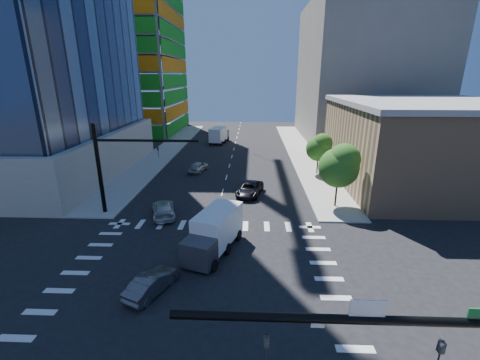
{
  "coord_description": "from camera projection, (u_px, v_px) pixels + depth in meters",
  "views": [
    {
      "loc": [
        3.57,
        -18.23,
        13.44
      ],
      "look_at": [
        2.53,
        8.0,
        4.87
      ],
      "focal_mm": 24.0,
      "sensor_mm": 36.0,
      "label": 1
    }
  ],
  "objects": [
    {
      "name": "car_sb_near",
      "position": [
        163.0,
        209.0,
        32.09
      ],
      "size": [
        3.53,
        5.46,
        1.47
      ],
      "primitive_type": "imported",
      "rotation": [
        0.0,
        0.0,
        3.46
      ],
      "color": "silver",
      "rests_on": "ground"
    },
    {
      "name": "ground",
      "position": [
        198.0,
        285.0,
        21.62
      ],
      "size": [
        160.0,
        160.0,
        0.0
      ],
      "primitive_type": "plane",
      "color": "black",
      "rests_on": "ground"
    },
    {
      "name": "construction_building",
      "position": [
        120.0,
        25.0,
        73.84
      ],
      "size": [
        25.16,
        34.5,
        70.6
      ],
      "color": "gray",
      "rests_on": "ground"
    },
    {
      "name": "bg_building_ne",
      "position": [
        363.0,
        73.0,
        68.5
      ],
      "size": [
        24.0,
        30.0,
        28.0
      ],
      "primitive_type": "cube",
      "color": "#67635D",
      "rests_on": "ground"
    },
    {
      "name": "tree_south",
      "position": [
        340.0,
        165.0,
        32.9
      ],
      "size": [
        4.16,
        4.16,
        6.82
      ],
      "color": "#382316",
      "rests_on": "sidewalk_ne"
    },
    {
      "name": "box_truck_near",
      "position": [
        213.0,
        236.0,
        25.14
      ],
      "size": [
        4.43,
        6.63,
        3.21
      ],
      "rotation": [
        0.0,
        0.0,
        -0.33
      ],
      "color": "black",
      "rests_on": "ground"
    },
    {
      "name": "road_markings",
      "position": [
        198.0,
        285.0,
        21.62
      ],
      "size": [
        20.0,
        20.0,
        0.01
      ],
      "primitive_type": "cube",
      "color": "silver",
      "rests_on": "ground"
    },
    {
      "name": "car_sb_mid",
      "position": [
        198.0,
        167.0,
        46.98
      ],
      "size": [
        2.8,
        4.63,
        1.47
      ],
      "primitive_type": "imported",
      "rotation": [
        0.0,
        0.0,
        2.88
      ],
      "color": "#A7ABAF",
      "rests_on": "ground"
    },
    {
      "name": "car_sb_cross",
      "position": [
        152.0,
        283.0,
        20.69
      ],
      "size": [
        2.94,
        4.33,
        1.35
      ],
      "primitive_type": "imported",
      "rotation": [
        0.0,
        0.0,
        2.73
      ],
      "color": "#47474C",
      "rests_on": "ground"
    },
    {
      "name": "sidewalk_nw",
      "position": [
        167.0,
        150.0,
        60.06
      ],
      "size": [
        5.0,
        60.0,
        0.15
      ],
      "primitive_type": "cube",
      "color": "#9A9691",
      "rests_on": "ground"
    },
    {
      "name": "commercial_building",
      "position": [
        424.0,
        144.0,
        39.93
      ],
      "size": [
        20.5,
        22.5,
        10.6
      ],
      "color": "#A4825F",
      "rests_on": "ground"
    },
    {
      "name": "sidewalk_ne",
      "position": [
        301.0,
        152.0,
        59.12
      ],
      "size": [
        5.0,
        60.0,
        0.15
      ],
      "primitive_type": "cube",
      "color": "#9A9691",
      "rests_on": "ground"
    },
    {
      "name": "signal_mast_nw",
      "position": [
        113.0,
        161.0,
        31.22
      ],
      "size": [
        10.2,
        0.4,
        9.0
      ],
      "color": "black",
      "rests_on": "sidewalk_nw"
    },
    {
      "name": "tree_north",
      "position": [
        320.0,
        147.0,
        44.5
      ],
      "size": [
        3.54,
        3.52,
        5.78
      ],
      "color": "#382316",
      "rests_on": "sidewalk_ne"
    },
    {
      "name": "box_truck_far",
      "position": [
        220.0,
        136.0,
        66.88
      ],
      "size": [
        3.77,
        6.66,
        3.3
      ],
      "rotation": [
        0.0,
        0.0,
        2.96
      ],
      "color": "black",
      "rests_on": "ground"
    },
    {
      "name": "car_nb_far",
      "position": [
        250.0,
        189.0,
        37.72
      ],
      "size": [
        3.62,
        5.73,
        1.48
      ],
      "primitive_type": "imported",
      "rotation": [
        0.0,
        0.0,
        -0.24
      ],
      "color": "black",
      "rests_on": "ground"
    }
  ]
}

